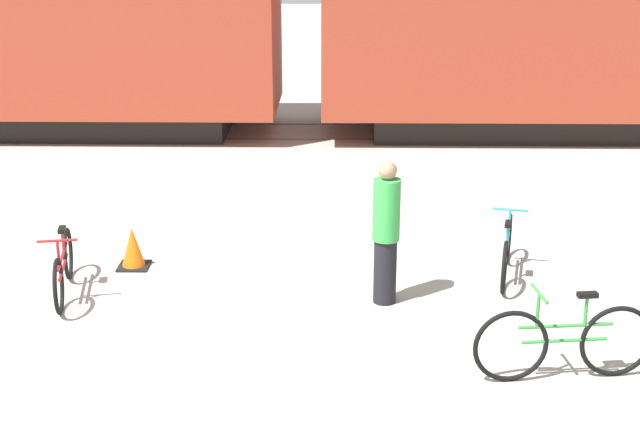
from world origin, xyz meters
TOP-DOWN VIEW (x-y plane):
  - ground_plane at (0.00, 0.00)m, footprint 80.00×80.00m
  - rail_near at (0.00, 9.18)m, footprint 39.70×0.07m
  - rail_far at (0.00, 10.61)m, footprint 39.70×0.07m
  - bicycle_maroon at (-2.54, 1.10)m, footprint 0.46×1.72m
  - bicycle_green at (3.03, -0.90)m, footprint 1.84×0.46m
  - bicycle_teal at (2.96, 1.80)m, footprint 0.52×1.72m
  - person_in_green at (1.36, 0.95)m, footprint 0.32×0.32m
  - traffic_cone at (-1.90, 2.01)m, footprint 0.40×0.40m

SIDE VIEW (x-z plane):
  - ground_plane at x=0.00m, z-range 0.00..0.00m
  - rail_near at x=0.00m, z-range 0.00..0.01m
  - rail_far at x=0.00m, z-range 0.00..0.01m
  - traffic_cone at x=-1.90m, z-range -0.02..0.53m
  - bicycle_teal at x=2.96m, z-range -0.06..0.76m
  - bicycle_maroon at x=-2.54m, z-range -0.06..0.77m
  - bicycle_green at x=3.03m, z-range -0.07..0.88m
  - person_in_green at x=1.36m, z-range 0.01..1.76m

